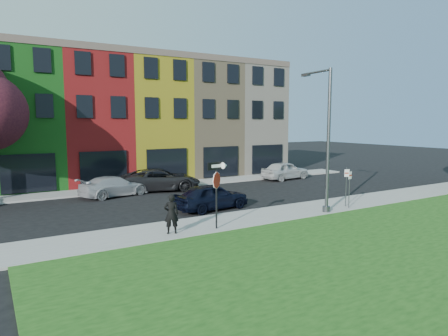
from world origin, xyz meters
TOP-DOWN VIEW (x-y plane):
  - ground at (0.00, 0.00)m, footprint 120.00×120.00m
  - sidewalk_near at (2.00, 3.00)m, footprint 40.00×3.00m
  - sidewalk_far at (-3.00, 15.00)m, footprint 40.00×2.40m
  - rowhouse_block at (-2.50, 21.18)m, footprint 30.00×10.12m
  - stop_sign at (-3.58, 2.01)m, footprint 1.03×0.27m
  - man at (-5.67, 2.32)m, footprint 0.89×0.81m
  - sedan_near at (-1.60, 6.02)m, footprint 2.81×4.81m
  - parked_car_silver at (-5.19, 12.84)m, footprint 4.03×5.55m
  - parked_car_dark at (-1.75, 13.33)m, footprint 5.83×7.21m
  - parked_car_white at (9.58, 13.07)m, footprint 2.83×4.92m
  - street_lamp at (3.20, 2.12)m, footprint 0.57×2.58m
  - parking_sign_a at (4.97, 1.94)m, footprint 0.31×0.12m
  - parking_sign_b at (5.13, 2.32)m, footprint 0.32×0.12m

SIDE VIEW (x-z plane):
  - ground at x=0.00m, z-range 0.00..0.00m
  - sidewalk_near at x=2.00m, z-range 0.00..0.12m
  - sidewalk_far at x=-3.00m, z-range 0.00..0.12m
  - parked_car_silver at x=-5.19m, z-range 0.00..1.36m
  - sedan_near at x=-1.60m, z-range 0.00..1.50m
  - parked_car_white at x=9.58m, z-range 0.00..1.54m
  - parked_car_dark at x=-1.75m, z-range 0.00..1.60m
  - man at x=-5.67m, z-range 0.12..1.86m
  - parking_sign_a at x=4.97m, z-range 0.39..2.54m
  - parking_sign_b at x=5.13m, z-range 0.39..2.64m
  - stop_sign at x=-3.58m, z-range 0.77..3.81m
  - street_lamp at x=3.20m, z-range 0.15..7.76m
  - rowhouse_block at x=-2.50m, z-range -0.01..9.99m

